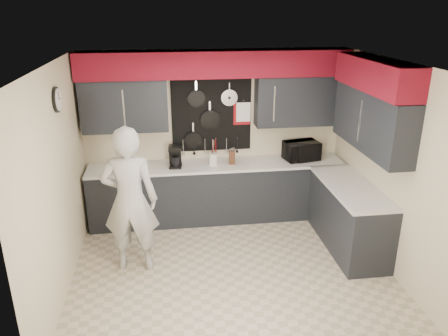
{
  "coord_description": "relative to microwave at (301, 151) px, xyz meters",
  "views": [
    {
      "loc": [
        -0.74,
        -4.77,
        3.21
      ],
      "look_at": [
        -0.02,
        0.5,
        1.2
      ],
      "focal_mm": 35.0,
      "sensor_mm": 36.0,
      "label": 1
    }
  ],
  "objects": [
    {
      "name": "person",
      "position": [
        -2.55,
        -1.25,
        -0.12
      ],
      "size": [
        0.73,
        0.52,
        1.9
      ],
      "primitive_type": "imported",
      "rotation": [
        0.0,
        0.0,
        3.05
      ],
      "color": "#B1B1AF",
      "rests_on": "ground"
    },
    {
      "name": "base_cabinets",
      "position": [
        -0.83,
        -0.33,
        -0.61
      ],
      "size": [
        3.95,
        2.2,
        0.92
      ],
      "color": "black",
      "rests_on": "ground"
    },
    {
      "name": "left_wall_assembly",
      "position": [
        -3.32,
        -1.44,
        0.27
      ],
      "size": [
        0.05,
        3.5,
        2.6
      ],
      "color": "beige",
      "rests_on": "ground"
    },
    {
      "name": "microwave",
      "position": [
        0.0,
        0.0,
        0.0
      ],
      "size": [
        0.58,
        0.45,
        0.29
      ],
      "primitive_type": "imported",
      "rotation": [
        0.0,
        0.0,
        0.19
      ],
      "color": "black",
      "rests_on": "base_cabinets"
    },
    {
      "name": "ground",
      "position": [
        -1.32,
        -1.46,
        -1.06
      ],
      "size": [
        4.0,
        4.0,
        0.0
      ],
      "primitive_type": "plane",
      "color": "#C6B09A",
      "rests_on": "ground"
    },
    {
      "name": "right_wall_assembly",
      "position": [
        0.53,
        -1.2,
        0.88
      ],
      "size": [
        0.36,
        3.5,
        2.6
      ],
      "color": "beige",
      "rests_on": "ground"
    },
    {
      "name": "coffee_maker",
      "position": [
        -1.96,
        -0.05,
        0.03
      ],
      "size": [
        0.2,
        0.24,
        0.33
      ],
      "rotation": [
        0.0,
        0.0,
        -0.11
      ],
      "color": "black",
      "rests_on": "base_cabinets"
    },
    {
      "name": "utensil_crock",
      "position": [
        -1.39,
        -0.04,
        -0.06
      ],
      "size": [
        0.14,
        0.14,
        0.18
      ],
      "primitive_type": "cylinder",
      "color": "silver",
      "rests_on": "base_cabinets"
    },
    {
      "name": "back_wall_assembly",
      "position": [
        -1.31,
        0.14,
        0.95
      ],
      "size": [
        4.0,
        0.36,
        2.6
      ],
      "color": "beige",
      "rests_on": "ground"
    },
    {
      "name": "knife_block",
      "position": [
        -1.1,
        -0.04,
        -0.04
      ],
      "size": [
        0.1,
        0.1,
        0.2
      ],
      "primitive_type": "cube",
      "rotation": [
        0.0,
        0.0,
        -0.11
      ],
      "color": "#3A2112",
      "rests_on": "base_cabinets"
    }
  ]
}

